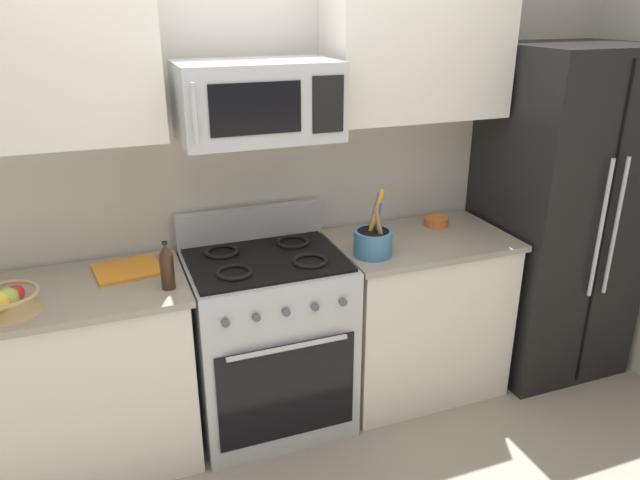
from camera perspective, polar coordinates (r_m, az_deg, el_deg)
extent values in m
cube|color=beige|center=(3.17, -7.28, 7.14)|extent=(8.00, 0.10, 2.60)
cube|color=silver|center=(3.09, -21.55, -12.24)|extent=(0.99, 0.58, 0.88)
cube|color=gray|center=(2.87, -22.78, -4.62)|extent=(1.03, 0.62, 0.03)
cube|color=#B2B5BA|center=(3.15, -4.86, -9.54)|extent=(0.76, 0.62, 0.91)
cube|color=black|center=(2.95, -3.05, -14.02)|extent=(0.67, 0.01, 0.51)
cylinder|color=#B2B5BA|center=(2.79, -2.99, -10.06)|extent=(0.57, 0.02, 0.02)
cube|color=black|center=(2.94, -5.15, -1.80)|extent=(0.73, 0.56, 0.02)
cube|color=#B2B5BA|center=(3.16, -6.59, 1.45)|extent=(0.76, 0.06, 0.18)
torus|color=black|center=(2.78, -8.04, -3.01)|extent=(0.17, 0.17, 0.02)
torus|color=black|center=(2.87, -0.94, -1.96)|extent=(0.17, 0.17, 0.02)
torus|color=black|center=(3.01, -9.17, -1.07)|extent=(0.17, 0.17, 0.02)
torus|color=black|center=(3.10, -2.57, -0.16)|extent=(0.17, 0.17, 0.02)
cylinder|color=#4C4C51|center=(2.66, -8.85, -7.69)|extent=(0.04, 0.02, 0.04)
cylinder|color=#4C4C51|center=(2.69, -5.98, -7.23)|extent=(0.04, 0.02, 0.04)
cylinder|color=#4C4C51|center=(2.72, -3.18, -6.77)|extent=(0.04, 0.02, 0.04)
cylinder|color=#4C4C51|center=(2.76, -0.46, -6.30)|extent=(0.04, 0.02, 0.04)
cylinder|color=#4C4C51|center=(2.80, 2.18, -5.83)|extent=(0.04, 0.02, 0.04)
cube|color=silver|center=(3.45, 9.01, -7.06)|extent=(0.89, 0.58, 0.88)
cube|color=gray|center=(3.26, 9.47, -0.03)|extent=(0.93, 0.62, 0.03)
cube|color=black|center=(3.73, 21.29, 2.22)|extent=(0.77, 0.69, 1.87)
cube|color=black|center=(3.50, 24.97, 0.40)|extent=(0.01, 0.01, 1.78)
cylinder|color=#B2B5BA|center=(3.43, 24.80, 0.88)|extent=(0.02, 0.02, 0.75)
cylinder|color=#B2B5BA|center=(3.50, 25.96, 1.07)|extent=(0.02, 0.02, 0.75)
cube|color=#B2B5BA|center=(2.76, -5.85, 12.85)|extent=(0.70, 0.40, 0.34)
cube|color=black|center=(2.55, -6.02, 12.12)|extent=(0.39, 0.01, 0.21)
cube|color=black|center=(2.65, 0.76, 12.59)|extent=(0.14, 0.01, 0.24)
cylinder|color=#B2B5BA|center=(2.47, -11.64, 11.51)|extent=(0.02, 0.02, 0.24)
cube|color=silver|center=(2.78, -25.96, 16.02)|extent=(1.02, 0.34, 0.79)
cube|color=silver|center=(3.18, 9.23, 18.26)|extent=(0.92, 0.34, 0.79)
cylinder|color=teal|center=(2.98, 4.98, -0.28)|extent=(0.19, 0.19, 0.13)
cylinder|color=black|center=(2.98, 4.98, -0.10)|extent=(0.16, 0.16, 0.11)
cylinder|color=blue|center=(2.99, 4.96, 1.90)|extent=(0.07, 0.04, 0.28)
cylinder|color=orange|center=(2.94, 5.05, 1.88)|extent=(0.08, 0.06, 0.31)
cylinder|color=blue|center=(2.96, 5.38, 1.35)|extent=(0.02, 0.07, 0.25)
cylinder|color=olive|center=(2.92, 5.66, 0.84)|extent=(0.08, 0.04, 0.23)
cone|color=tan|center=(2.75, -27.20, -5.28)|extent=(0.25, 0.25, 0.08)
torus|color=tan|center=(2.73, -27.34, -4.53)|extent=(0.25, 0.25, 0.02)
sphere|color=red|center=(2.75, -26.61, -4.47)|extent=(0.07, 0.07, 0.07)
sphere|color=orange|center=(2.70, -27.48, -5.10)|extent=(0.06, 0.06, 0.06)
sphere|color=#9EB74C|center=(2.72, -27.17, -4.82)|extent=(0.08, 0.08, 0.08)
cube|color=orange|center=(2.95, -17.58, -2.67)|extent=(0.32, 0.28, 0.02)
cylinder|color=#382314|center=(2.71, -14.11, -2.87)|extent=(0.06, 0.06, 0.16)
cone|color=#382314|center=(2.67, -14.31, -0.86)|extent=(0.05, 0.05, 0.05)
cylinder|color=black|center=(2.66, -14.37, -0.28)|extent=(0.02, 0.02, 0.01)
cylinder|color=#D1662D|center=(3.44, 10.83, 1.71)|extent=(0.13, 0.13, 0.05)
torus|color=#D1662D|center=(3.43, 10.85, 2.07)|extent=(0.14, 0.14, 0.01)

